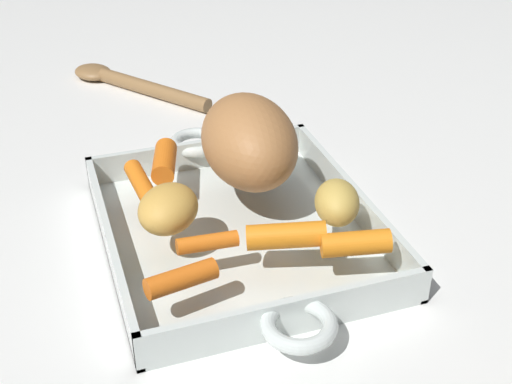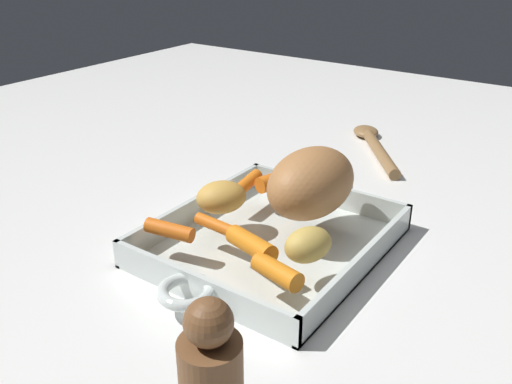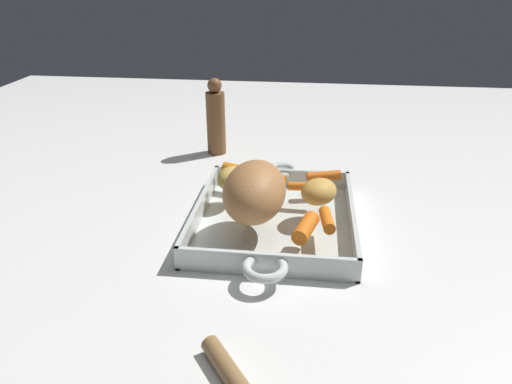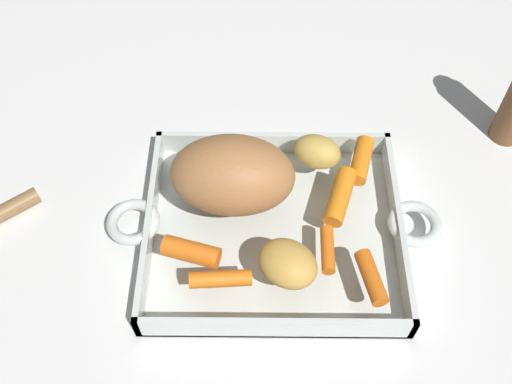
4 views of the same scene
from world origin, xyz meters
name	(u,v)px [view 3 (image 3 of 4)]	position (x,y,z in m)	size (l,w,h in m)	color
ground_plane	(275,224)	(0.00, 0.00, 0.00)	(2.00, 2.00, 0.00)	white
roasting_dish	(275,218)	(0.00, 0.00, 0.01)	(0.37, 0.25, 0.04)	silver
pork_roast	(254,192)	(-0.05, 0.03, 0.08)	(0.13, 0.09, 0.08)	#AC7241
baby_carrot_long	(239,170)	(0.10, 0.07, 0.05)	(0.02, 0.02, 0.06)	orange
baby_carrot_short	(324,176)	(0.10, -0.08, 0.04)	(0.02, 0.02, 0.06)	orange
baby_carrot_center_left	(327,220)	(-0.06, -0.08, 0.04)	(0.02, 0.02, 0.06)	orange
baby_carrot_northwest	(304,186)	(0.06, -0.04, 0.04)	(0.01, 0.01, 0.05)	orange
baby_carrot_northeast	(266,178)	(0.07, 0.02, 0.05)	(0.02, 0.02, 0.07)	orange
baby_carrot_southeast	(306,228)	(-0.09, -0.05, 0.05)	(0.02, 0.02, 0.06)	orange
potato_corner	(319,192)	(0.01, -0.07, 0.06)	(0.06, 0.05, 0.04)	gold
potato_golden_large	(231,178)	(0.05, 0.08, 0.05)	(0.06, 0.04, 0.04)	gold
pepper_mill	(216,119)	(0.30, 0.15, 0.08)	(0.04, 0.04, 0.16)	brown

